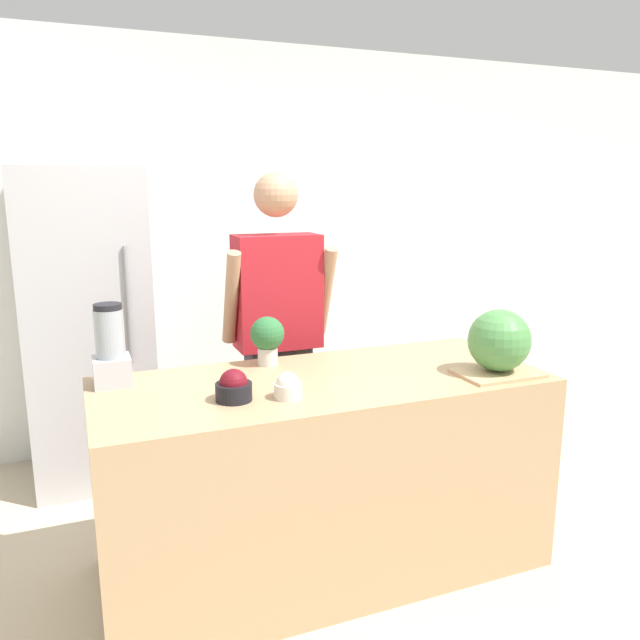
{
  "coord_description": "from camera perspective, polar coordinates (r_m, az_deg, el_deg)",
  "views": [
    {
      "loc": [
        -0.97,
        -1.98,
        1.7
      ],
      "look_at": [
        0.0,
        0.44,
        1.14
      ],
      "focal_mm": 35.0,
      "sensor_mm": 36.0,
      "label": 1
    }
  ],
  "objects": [
    {
      "name": "ground_plane",
      "position": [
        2.78,
        3.77,
        -25.51
      ],
      "size": [
        14.0,
        14.0,
        0.0
      ],
      "primitive_type": "plane",
      "color": "beige"
    },
    {
      "name": "wall_back",
      "position": [
        4.24,
        -8.58,
        6.67
      ],
      "size": [
        8.0,
        0.06,
        2.6
      ],
      "color": "white",
      "rests_on": "ground_plane"
    },
    {
      "name": "counter_island",
      "position": [
        2.86,
        0.31,
        -13.86
      ],
      "size": [
        1.93,
        0.81,
        0.89
      ],
      "color": "tan",
      "rests_on": "ground_plane"
    },
    {
      "name": "refrigerator",
      "position": [
        3.82,
        -20.41,
        -0.68
      ],
      "size": [
        0.67,
        0.69,
        1.8
      ],
      "color": "#B7B7BC",
      "rests_on": "ground_plane"
    },
    {
      "name": "person",
      "position": [
        3.36,
        -3.86,
        -1.43
      ],
      "size": [
        0.59,
        0.28,
        1.77
      ],
      "color": "#333338",
      "rests_on": "ground_plane"
    },
    {
      "name": "cutting_board",
      "position": [
        2.85,
        15.89,
        -4.69
      ],
      "size": [
        0.35,
        0.25,
        0.01
      ],
      "color": "tan",
      "rests_on": "counter_island"
    },
    {
      "name": "watermelon",
      "position": [
        2.84,
        16.06,
        -1.8
      ],
      "size": [
        0.27,
        0.27,
        0.27
      ],
      "color": "#4C8C47",
      "rests_on": "cutting_board"
    },
    {
      "name": "bowl_cherries",
      "position": [
        2.44,
        -7.9,
        -6.13
      ],
      "size": [
        0.14,
        0.14,
        0.13
      ],
      "color": "black",
      "rests_on": "counter_island"
    },
    {
      "name": "bowl_cream",
      "position": [
        2.45,
        -2.95,
        -6.13
      ],
      "size": [
        0.11,
        0.11,
        0.11
      ],
      "color": "white",
      "rests_on": "counter_island"
    },
    {
      "name": "blender",
      "position": [
        2.71,
        -18.6,
        -2.59
      ],
      "size": [
        0.15,
        0.15,
        0.34
      ],
      "color": "#B7B7BC",
      "rests_on": "counter_island"
    },
    {
      "name": "potted_plant",
      "position": [
        2.87,
        -4.84,
        -1.56
      ],
      "size": [
        0.16,
        0.16,
        0.23
      ],
      "color": "beige",
      "rests_on": "counter_island"
    }
  ]
}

